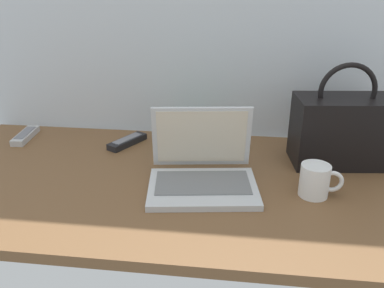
% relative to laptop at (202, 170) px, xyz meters
% --- Properties ---
extents(desk, '(1.60, 0.76, 0.03)m').
position_rel_laptop_xyz_m(desk, '(-0.07, 0.02, -0.06)').
color(desk, brown).
rests_on(desk, ground).
extents(laptop, '(0.34, 0.30, 0.22)m').
position_rel_laptop_xyz_m(laptop, '(0.00, 0.00, 0.00)').
color(laptop, silver).
rests_on(laptop, desk).
extents(coffee_mug, '(0.12, 0.08, 0.09)m').
position_rel_laptop_xyz_m(coffee_mug, '(0.32, -0.03, 0.00)').
color(coffee_mug, white).
rests_on(coffee_mug, desk).
extents(remote_control_near, '(0.12, 0.16, 0.02)m').
position_rel_laptop_xyz_m(remote_control_near, '(-0.30, 0.26, -0.03)').
color(remote_control_near, black).
rests_on(remote_control_near, desk).
extents(remote_control_far, '(0.06, 0.16, 0.02)m').
position_rel_laptop_xyz_m(remote_control_far, '(-0.69, 0.27, -0.03)').
color(remote_control_far, '#B7B7B7').
rests_on(remote_control_far, desk).
extents(handbag, '(0.32, 0.19, 0.33)m').
position_rel_laptop_xyz_m(handbag, '(0.43, 0.20, 0.07)').
color(handbag, black).
rests_on(handbag, desk).
extents(book_stack, '(0.18, 0.14, 0.07)m').
position_rel_laptop_xyz_m(book_stack, '(-0.07, 0.27, -0.01)').
color(book_stack, '#595960').
rests_on(book_stack, desk).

